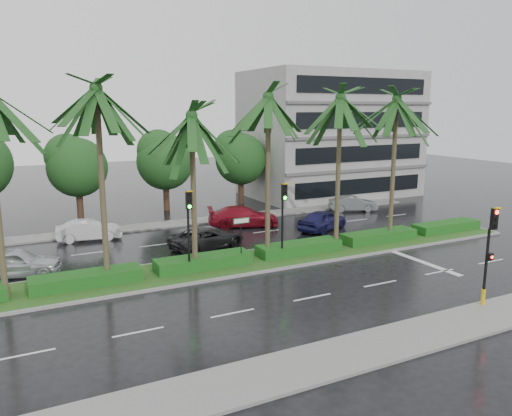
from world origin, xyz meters
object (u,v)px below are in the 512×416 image
car_red (243,216)px  car_blue (322,220)px  signal_median_left (189,220)px  car_grey (353,204)px  signal_near (489,252)px  car_silver (16,263)px  car_white (89,230)px  car_darkgrey (207,238)px  street_sign (241,229)px

car_red → car_blue: (4.50, -3.61, -0.01)m
signal_median_left → car_grey: size_ratio=1.11×
signal_near → car_blue: size_ratio=1.00×
car_blue → car_grey: 7.60m
car_blue → car_silver: bearing=69.9°
signal_median_left → car_red: 11.62m
car_white → car_darkgrey: (6.20, -5.35, -0.01)m
car_grey → car_darkgrey: bearing=131.1°
signal_near → car_darkgrey: signal_near is taller
street_sign → car_grey: (14.87, 9.49, -1.48)m
car_red → street_sign: bearing=171.5°
car_blue → car_darkgrey: bearing=70.7°
car_white → car_blue: 15.90m
car_silver → car_red: car_red is taller
signal_near → street_sign: 12.11m
car_darkgrey → car_blue: size_ratio=1.11×
car_silver → car_white: size_ratio=1.07×
car_white → signal_median_left: bearing=-154.2°
car_red → car_silver: bearing=125.1°
signal_median_left → car_white: 10.73m
signal_near → car_red: (-2.77, 18.50, -1.76)m
street_sign → car_blue: bearing=29.9°
car_grey → car_white: bearing=111.8°
car_silver → car_grey: (25.83, 5.66, -0.10)m
signal_median_left → car_red: size_ratio=0.85×
signal_near → car_darkgrey: bearing=117.1°
signal_near → car_blue: bearing=83.4°
car_silver → car_grey: size_ratio=1.11×
car_darkgrey → car_grey: (15.14, 5.14, -0.02)m
car_silver → car_red: 15.93m
car_grey → car_silver: bearing=124.7°
car_red → car_blue: size_ratio=1.19×
car_silver → car_darkgrey: size_ratio=0.91×
signal_near → street_sign: (-7.00, 9.87, -0.38)m
signal_near → car_grey: signal_near is taller
car_grey → car_red: bearing=117.0°
car_white → car_darkgrey: car_white is taller
signal_median_left → car_white: bearing=109.3°
car_red → signal_median_left: bearing=158.3°
car_darkgrey → signal_median_left: bearing=134.3°
car_white → car_blue: car_blue is taller
street_sign → car_silver: bearing=160.7°
signal_near → car_darkgrey: size_ratio=0.91×
car_white → car_grey: (21.33, -0.21, -0.03)m
signal_median_left → car_silver: (-7.97, 4.02, -2.25)m
signal_near → car_red: signal_near is taller
car_darkgrey → car_grey: bearing=-85.9°
signal_near → car_white: signal_near is taller
car_silver → signal_near: bearing=-113.8°
car_silver → car_blue: size_ratio=1.01×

